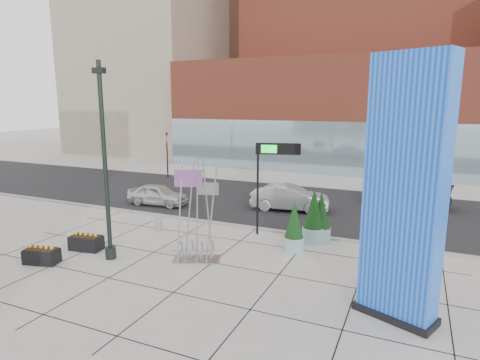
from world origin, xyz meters
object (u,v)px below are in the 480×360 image
at_px(public_art_sculpture, 196,234).
at_px(car_silver_mid, 290,198).
at_px(blue_pylon, 404,197).
at_px(concrete_bollard, 158,224).
at_px(lamp_post, 106,182).
at_px(car_white_west, 158,195).
at_px(overhead_street_sign, 273,157).

xyz_separation_m(public_art_sculpture, car_silver_mid, (1.29, 9.50, -0.39)).
relative_size(blue_pylon, public_art_sculpture, 1.81).
relative_size(blue_pylon, concrete_bollard, 10.92).
height_order(blue_pylon, concrete_bollard, blue_pylon).
distance_m(public_art_sculpture, concrete_bollard, 4.88).
bearing_deg(blue_pylon, car_silver_mid, 144.22).
xyz_separation_m(lamp_post, concrete_bollard, (-0.40, 4.12, -3.07)).
relative_size(concrete_bollard, car_white_west, 0.18).
bearing_deg(overhead_street_sign, lamp_post, -149.34).
bearing_deg(car_white_west, lamp_post, -161.86).
bearing_deg(overhead_street_sign, public_art_sculpture, -129.60).
relative_size(concrete_bollard, car_silver_mid, 0.15).
distance_m(blue_pylon, car_white_west, 17.93).
height_order(public_art_sculpture, overhead_street_sign, overhead_street_sign).
bearing_deg(lamp_post, public_art_sculpture, 21.19).
bearing_deg(public_art_sculpture, blue_pylon, -31.76).
bearing_deg(overhead_street_sign, blue_pylon, -58.69).
bearing_deg(blue_pylon, overhead_street_sign, 159.08).
xyz_separation_m(lamp_post, overhead_street_sign, (5.48, 5.69, 0.63)).
xyz_separation_m(lamp_post, car_white_west, (-3.60, 8.62, -2.76)).
bearing_deg(overhead_street_sign, car_white_west, 146.74).
bearing_deg(car_white_west, car_silver_mid, -79.56).
xyz_separation_m(blue_pylon, overhead_street_sign, (-6.21, 5.85, 0.13)).
distance_m(lamp_post, public_art_sculpture, 4.42).
height_order(public_art_sculpture, concrete_bollard, public_art_sculpture).
xyz_separation_m(blue_pylon, concrete_bollard, (-12.10, 4.28, -3.58)).
xyz_separation_m(concrete_bollard, car_white_west, (-3.20, 4.49, 0.32)).
relative_size(blue_pylon, overhead_street_sign, 1.72).
relative_size(lamp_post, overhead_street_sign, 1.77).
relative_size(blue_pylon, lamp_post, 0.97).
bearing_deg(concrete_bollard, public_art_sculpture, -34.87).
distance_m(concrete_bollard, car_white_west, 5.53).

